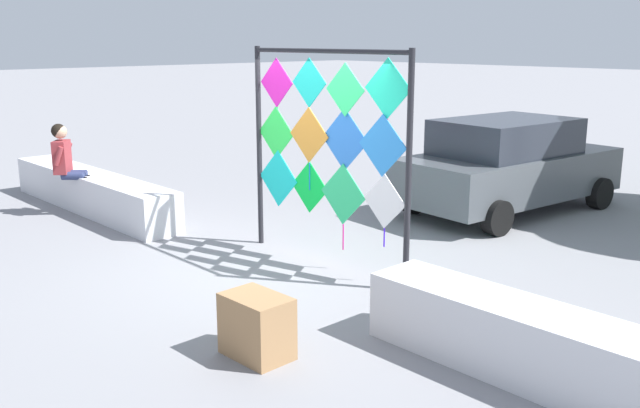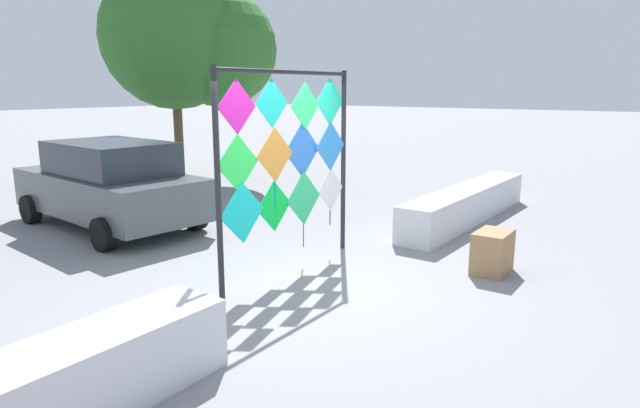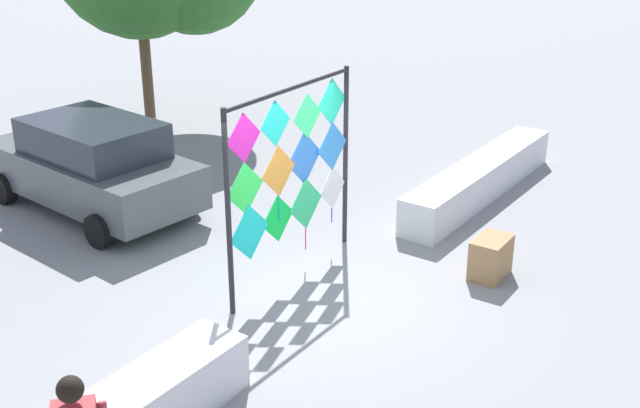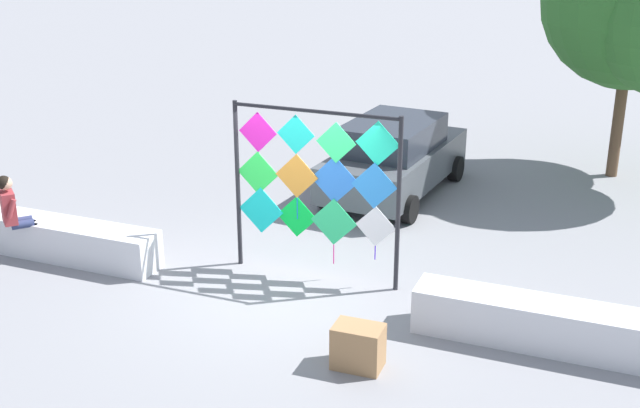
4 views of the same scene
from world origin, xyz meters
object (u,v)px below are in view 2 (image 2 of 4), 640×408
kite_display_rack (289,153)px  cardboard_box_large (492,252)px  tree_far_right (186,39)px  parked_car (110,184)px

kite_display_rack → cardboard_box_large: kite_display_rack is taller
kite_display_rack → tree_far_right: tree_far_right is taller
kite_display_rack → cardboard_box_large: (1.49, -2.26, -1.31)m
cardboard_box_large → tree_far_right: tree_far_right is taller
parked_car → cardboard_box_large: 6.52m
kite_display_rack → cardboard_box_large: size_ratio=4.34×
tree_far_right → cardboard_box_large: bearing=-107.3°
tree_far_right → kite_display_rack: bearing=-122.2°
kite_display_rack → tree_far_right: (4.34, 6.88, 2.07)m
kite_display_rack → parked_car: 4.15m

